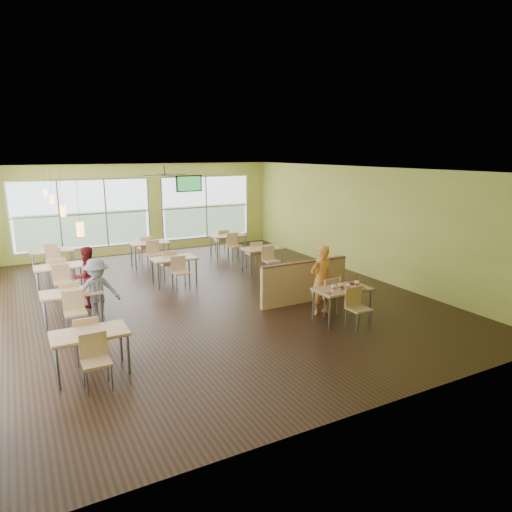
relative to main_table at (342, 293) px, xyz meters
name	(u,v)px	position (x,y,z in m)	size (l,w,h in m)	color
room	(203,235)	(-2.00, 3.00, 0.97)	(12.00, 12.04, 3.20)	black
window_bays	(74,230)	(-4.65, 6.08, 0.85)	(9.24, 10.24, 2.38)	white
main_table	(342,293)	(0.00, 0.00, 0.00)	(1.22, 1.52, 0.87)	tan
half_wall_divider	(304,282)	(0.00, 1.45, -0.11)	(2.40, 0.14, 1.04)	tan
dining_tables	(145,263)	(-3.05, 4.71, 0.00)	(6.92, 8.72, 0.87)	tan
pendant_lights	(57,205)	(-5.20, 3.68, 1.82)	(0.11, 7.31, 0.86)	#2D2119
ceiling_fan	(165,175)	(-2.00, 6.00, 2.32)	(1.25, 1.25, 0.29)	#2D2119
tv_backwall	(189,184)	(-0.20, 8.90, 1.82)	(1.00, 0.07, 0.60)	black
man_plaid	(321,280)	(-0.13, 0.60, 0.17)	(0.59, 0.39, 1.61)	#E64519
patron_maroon	(87,277)	(-4.71, 3.65, 0.10)	(0.71, 0.55, 1.45)	#611113
patron_grey	(98,292)	(-4.70, 2.28, 0.10)	(0.94, 0.54, 1.45)	slate
cup_blue	(333,288)	(-0.29, -0.06, 0.19)	(0.09, 0.09, 0.33)	white
cup_yellow	(340,286)	(-0.11, -0.05, 0.19)	(0.09, 0.09, 0.34)	white
cup_red_near	(348,286)	(0.04, -0.14, 0.19)	(0.09, 0.09, 0.33)	white
cup_red_far	(357,284)	(0.31, -0.10, 0.19)	(0.10, 0.10, 0.38)	white
food_basket	(354,283)	(0.41, 0.13, 0.15)	(0.21, 0.21, 0.05)	black
ketchup_cup	(363,287)	(0.41, -0.19, 0.13)	(0.06, 0.06, 0.03)	#AF1F00
wrapper_left	(328,293)	(-0.52, -0.19, 0.14)	(0.14, 0.13, 0.04)	olive
wrapper_mid	(339,287)	(-0.06, 0.04, 0.15)	(0.22, 0.20, 0.06)	olive
wrapper_right	(363,289)	(0.32, -0.30, 0.14)	(0.15, 0.14, 0.04)	olive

